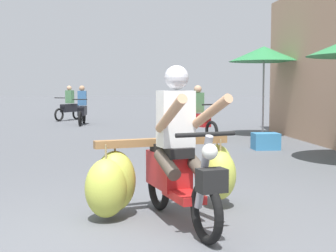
% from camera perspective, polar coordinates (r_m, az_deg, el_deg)
% --- Properties ---
extents(ground_plane, '(120.00, 120.00, 0.00)m').
position_cam_1_polar(ground_plane, '(4.16, -3.69, -14.36)').
color(ground_plane, '#56595E').
extents(motorbike_main_loaded, '(1.78, 1.80, 1.58)m').
position_cam_1_polar(motorbike_main_loaded, '(4.81, -0.73, -5.44)').
color(motorbike_main_loaded, black).
rests_on(motorbike_main_loaded, ground).
extents(motorbike_distant_ahead_left, '(0.97, 1.40, 1.40)m').
position_cam_1_polar(motorbike_distant_ahead_left, '(18.97, -12.13, 2.40)').
color(motorbike_distant_ahead_left, black).
rests_on(motorbike_distant_ahead_left, ground).
extents(motorbike_distant_ahead_right, '(0.77, 1.53, 1.40)m').
position_cam_1_polar(motorbike_distant_ahead_right, '(11.99, 3.76, 1.08)').
color(motorbike_distant_ahead_right, black).
rests_on(motorbike_distant_ahead_right, ground).
extents(motorbike_distant_far_ahead, '(0.50, 1.62, 1.40)m').
position_cam_1_polar(motorbike_distant_far_ahead, '(16.74, -10.57, 2.10)').
color(motorbike_distant_far_ahead, black).
rests_on(motorbike_distant_far_ahead, ground).
extents(market_umbrella_near_shop, '(1.91, 1.91, 2.46)m').
position_cam_1_polar(market_umbrella_near_shop, '(12.93, 11.78, 8.70)').
color(market_umbrella_near_shop, '#99999E').
rests_on(market_umbrella_near_shop, ground).
extents(produce_crate, '(0.56, 0.40, 0.36)m').
position_cam_1_polar(produce_crate, '(10.25, 11.98, -1.86)').
color(produce_crate, teal).
rests_on(produce_crate, ground).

